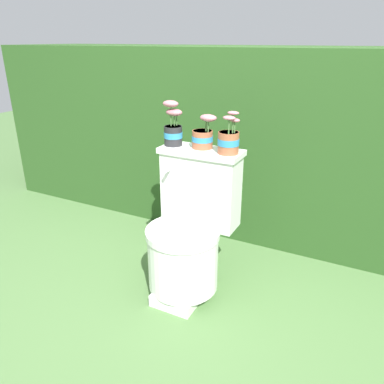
{
  "coord_description": "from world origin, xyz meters",
  "views": [
    {
      "loc": [
        0.79,
        -1.55,
        1.37
      ],
      "look_at": [
        -0.06,
        0.12,
        0.6
      ],
      "focal_mm": 35.0,
      "sensor_mm": 36.0,
      "label": 1
    }
  ],
  "objects_px": {
    "potted_plant_left": "(173,129)",
    "potted_plant_middle": "(229,140)",
    "toilet": "(190,234)",
    "potted_plant_midleft": "(203,136)"
  },
  "relations": [
    {
      "from": "potted_plant_left",
      "to": "potted_plant_middle",
      "type": "xyz_separation_m",
      "value": [
        0.34,
        -0.02,
        -0.02
      ]
    },
    {
      "from": "toilet",
      "to": "potted_plant_midleft",
      "type": "xyz_separation_m",
      "value": [
        0.0,
        0.16,
        0.53
      ]
    },
    {
      "from": "potted_plant_left",
      "to": "potted_plant_midleft",
      "type": "relative_size",
      "value": 1.3
    },
    {
      "from": "potted_plant_midleft",
      "to": "potted_plant_middle",
      "type": "distance_m",
      "value": 0.17
    },
    {
      "from": "toilet",
      "to": "potted_plant_middle",
      "type": "xyz_separation_m",
      "value": [
        0.16,
        0.13,
        0.53
      ]
    },
    {
      "from": "potted_plant_left",
      "to": "potted_plant_midleft",
      "type": "bearing_deg",
      "value": 5.79
    },
    {
      "from": "toilet",
      "to": "potted_plant_midleft",
      "type": "bearing_deg",
      "value": 89.18
    },
    {
      "from": "potted_plant_left",
      "to": "potted_plant_middle",
      "type": "height_order",
      "value": "potted_plant_left"
    },
    {
      "from": "toilet",
      "to": "potted_plant_middle",
      "type": "height_order",
      "value": "potted_plant_middle"
    },
    {
      "from": "toilet",
      "to": "potted_plant_middle",
      "type": "distance_m",
      "value": 0.57
    }
  ]
}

